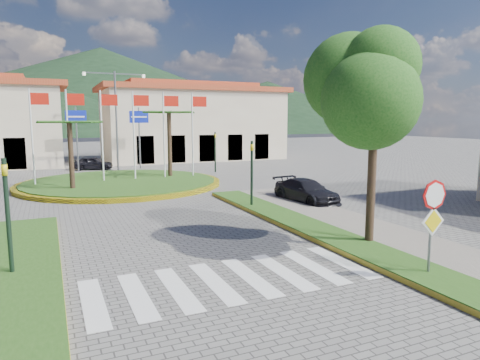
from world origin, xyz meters
name	(u,v)px	position (x,y,z in m)	size (l,w,h in m)	color
ground	(316,357)	(0.00, 0.00, 0.00)	(160.00, 160.00, 0.00)	slate
sidewalk_right	(457,269)	(6.00, 2.00, 0.07)	(4.00, 28.00, 0.15)	gray
verge_right	(425,275)	(4.80, 2.00, 0.09)	(1.60, 28.00, 0.18)	#254E16
crosswalk	(229,280)	(0.00, 4.00, 0.01)	(8.00, 3.00, 0.01)	silver
roundabout_island	(121,182)	(0.00, 22.00, 0.17)	(12.70, 12.70, 6.00)	yellow
stop_sign	(433,212)	(4.90, 1.96, 1.79)	(0.80, 0.11, 2.65)	slate
deciduous_tree	(376,88)	(5.50, 5.00, 5.18)	(3.60, 3.60, 6.80)	black
traffic_light_left	(7,206)	(-5.20, 6.50, 1.94)	(0.15, 0.18, 3.20)	black
traffic_light_right	(252,168)	(4.50, 12.00, 1.94)	(0.15, 0.18, 3.20)	black
traffic_light_far	(215,148)	(8.00, 26.00, 1.94)	(0.18, 0.15, 3.20)	black
direction_sign_west	(76,128)	(-2.00, 30.97, 3.53)	(1.60, 0.14, 5.20)	slate
direction_sign_east	(139,127)	(3.00, 30.97, 3.53)	(1.60, 0.14, 5.20)	slate
street_lamp_centre	(116,116)	(1.00, 30.00, 4.50)	(4.80, 0.16, 8.00)	slate
building_right	(192,122)	(10.00, 38.00, 3.90)	(19.08, 9.54, 8.05)	beige
hill_far_mid	(102,90)	(15.00, 160.00, 15.00)	(180.00, 180.00, 30.00)	black
hill_far_east	(267,106)	(70.00, 135.00, 9.00)	(120.00, 120.00, 18.00)	black
hill_near_back	(23,106)	(-10.00, 130.00, 8.00)	(110.00, 110.00, 16.00)	black
car_dark_a	(93,163)	(-0.84, 31.68, 0.55)	(1.30, 3.24, 1.10)	black
car_dark_b	(181,157)	(7.60, 34.32, 0.59)	(1.24, 3.56, 1.17)	black
car_side_right	(306,191)	(7.66, 12.18, 0.59)	(1.65, 4.07, 1.18)	black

